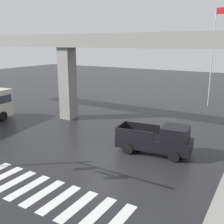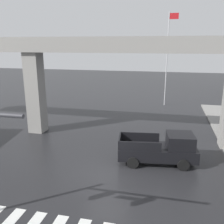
{
  "view_description": "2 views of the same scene",
  "coord_description": "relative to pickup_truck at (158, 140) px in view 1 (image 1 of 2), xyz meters",
  "views": [
    {
      "loc": [
        9.35,
        -14.1,
        7.46
      ],
      "look_at": [
        -0.47,
        2.34,
        2.55
      ],
      "focal_mm": 43.31,
      "sensor_mm": 36.0,
      "label": 1
    },
    {
      "loc": [
        3.27,
        -13.07,
        7.72
      ],
      "look_at": [
        -0.22,
        2.33,
        3.39
      ],
      "focal_mm": 39.97,
      "sensor_mm": 36.0,
      "label": 2
    }
  ],
  "objects": [
    {
      "name": "crosswalk_stripes",
      "position": [
        -3.12,
        -7.86,
        -0.98
      ],
      "size": [
        9.35,
        2.8,
        0.01
      ],
      "color": "silver",
      "rests_on": "ground"
    },
    {
      "name": "elevated_overpass",
      "position": [
        -3.12,
        3.94,
        5.94
      ],
      "size": [
        49.67,
        1.87,
        8.26
      ],
      "color": "gray",
      "rests_on": "ground"
    },
    {
      "name": "ground_plane",
      "position": [
        -3.12,
        -2.54,
        -0.99
      ],
      "size": [
        120.0,
        120.0,
        0.0
      ],
      "primitive_type": "plane",
      "color": "#232326"
    },
    {
      "name": "pickup_truck",
      "position": [
        0.0,
        0.0,
        0.0
      ],
      "size": [
        5.3,
        2.55,
        2.08
      ],
      "color": "black",
      "rests_on": "ground"
    },
    {
      "name": "flagpole",
      "position": [
        -0.09,
        16.86,
        5.54
      ],
      "size": [
        1.16,
        0.12,
        11.42
      ],
      "color": "silver",
      "rests_on": "ground"
    }
  ]
}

